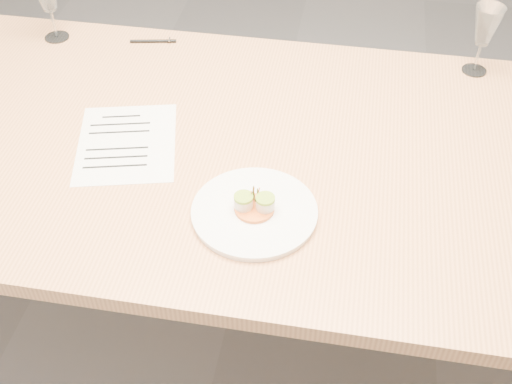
% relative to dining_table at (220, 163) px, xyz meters
% --- Properties ---
extents(ground, '(7.00, 7.00, 0.00)m').
position_rel_dining_table_xyz_m(ground, '(0.00, 0.00, -0.68)').
color(ground, slate).
rests_on(ground, ground).
extents(dining_table, '(2.40, 1.00, 0.75)m').
position_rel_dining_table_xyz_m(dining_table, '(0.00, 0.00, 0.00)').
color(dining_table, tan).
rests_on(dining_table, ground).
extents(dinner_plate, '(0.27, 0.27, 0.07)m').
position_rel_dining_table_xyz_m(dinner_plate, '(0.13, -0.23, 0.08)').
color(dinner_plate, white).
rests_on(dinner_plate, dining_table).
extents(recipe_sheet, '(0.30, 0.35, 0.00)m').
position_rel_dining_table_xyz_m(recipe_sheet, '(-0.22, -0.04, 0.07)').
color(recipe_sheet, white).
rests_on(recipe_sheet, dining_table).
extents(ballpoint_pen, '(0.14, 0.04, 0.01)m').
position_rel_dining_table_xyz_m(ballpoint_pen, '(-0.29, 0.42, 0.07)').
color(ballpoint_pen, black).
rests_on(ballpoint_pen, dining_table).
extents(wine_glass_2, '(0.08, 0.08, 0.20)m').
position_rel_dining_table_xyz_m(wine_glass_2, '(0.64, 0.43, 0.20)').
color(wine_glass_2, white).
rests_on(wine_glass_2, dining_table).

